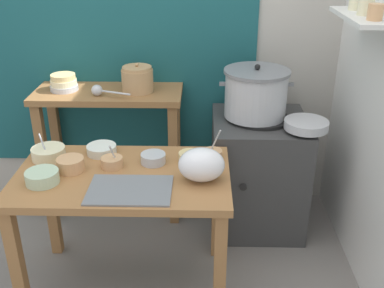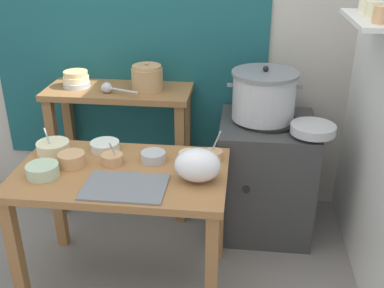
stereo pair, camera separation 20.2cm
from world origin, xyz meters
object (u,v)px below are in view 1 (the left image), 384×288
at_px(back_shelf_table, 110,122).
at_px(plastic_bag, 201,165).
at_px(wide_pan, 306,125).
at_px(prep_table, 124,192).
at_px(ladle, 98,90).
at_px(steamer_pot, 256,93).
at_px(prep_bowl_6, 70,164).
at_px(prep_bowl_3, 49,153).
at_px(prep_bowl_1, 190,156).
at_px(prep_bowl_5, 153,158).
at_px(prep_bowl_0, 42,177).
at_px(bowl_stack_enamel, 64,83).
at_px(clay_pot, 137,79).
at_px(prep_bowl_4, 112,162).
at_px(stove_block, 257,172).
at_px(prep_bowl_7, 213,154).
at_px(serving_tray, 130,190).
at_px(prep_bowl_2, 102,149).

xyz_separation_m(back_shelf_table, plastic_bag, (0.61, -0.83, 0.13)).
xyz_separation_m(back_shelf_table, wide_pan, (1.23, -0.31, 0.13)).
height_order(prep_table, ladle, ladle).
distance_m(steamer_pot, prep_bowl_6, 1.20).
bearing_deg(prep_bowl_3, ladle, 71.32).
distance_m(prep_bowl_1, prep_bowl_5, 0.20).
bearing_deg(prep_bowl_0, bowl_stack_enamel, 97.62).
bearing_deg(prep_bowl_5, prep_bowl_6, -167.02).
height_order(prep_table, clay_pot, clay_pot).
distance_m(ladle, prep_bowl_1, 0.82).
bearing_deg(clay_pot, prep_bowl_4, -94.31).
bearing_deg(stove_block, wide_pan, -36.07).
distance_m(clay_pot, prep_bowl_7, 0.79).
xyz_separation_m(serving_tray, prep_bowl_6, (-0.33, 0.20, 0.03)).
distance_m(bowl_stack_enamel, prep_bowl_0, 0.92).
bearing_deg(prep_bowl_6, plastic_bag, -7.23).
relative_size(ladle, prep_bowl_7, 1.47).
bearing_deg(prep_bowl_5, wide_pan, 21.44).
relative_size(bowl_stack_enamel, wide_pan, 0.69).
bearing_deg(plastic_bag, prep_bowl_7, 76.03).
distance_m(bowl_stack_enamel, prep_bowl_2, 0.69).
distance_m(prep_bowl_6, prep_bowl_7, 0.75).
bearing_deg(prep_bowl_2, serving_tray, -61.58).
distance_m(stove_block, prep_bowl_3, 1.35).
bearing_deg(prep_table, back_shelf_table, 105.15).
bearing_deg(stove_block, back_shelf_table, 172.49).
bearing_deg(serving_tray, prep_bowl_5, 74.15).
relative_size(prep_bowl_1, prep_bowl_3, 0.69).
relative_size(steamer_pot, prep_bowl_2, 2.78).
relative_size(ladle, prep_bowl_4, 1.87).
bearing_deg(prep_bowl_4, prep_bowl_3, 166.62).
height_order(prep_bowl_2, prep_bowl_7, prep_bowl_7).
bearing_deg(steamer_pot, bowl_stack_enamel, 174.31).
height_order(prep_bowl_0, prep_bowl_4, prep_bowl_4).
bearing_deg(prep_bowl_3, prep_bowl_4, -13.38).
distance_m(serving_tray, prep_bowl_0, 0.45).
xyz_separation_m(stove_block, prep_bowl_1, (-0.43, -0.50, 0.36)).
bearing_deg(prep_bowl_6, serving_tray, -30.38).
relative_size(stove_block, steamer_pot, 1.71).
bearing_deg(prep_bowl_1, prep_bowl_4, -169.35).
bearing_deg(prep_bowl_5, plastic_bag, -35.18).
height_order(serving_tray, prep_bowl_0, prep_bowl_0).
bearing_deg(prep_bowl_5, back_shelf_table, 118.70).
relative_size(prep_table, back_shelf_table, 1.15).
distance_m(serving_tray, prep_bowl_7, 0.53).
distance_m(clay_pot, prep_bowl_2, 0.61).
distance_m(prep_bowl_2, prep_bowl_4, 0.18).
relative_size(stove_block, prep_bowl_7, 4.45).
xyz_separation_m(clay_pot, prep_bowl_4, (-0.05, -0.70, -0.23)).
bearing_deg(prep_bowl_0, stove_block, 32.95).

